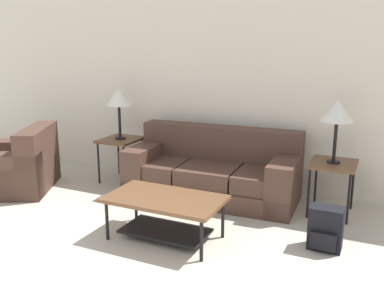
% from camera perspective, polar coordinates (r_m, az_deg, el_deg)
% --- Properties ---
extents(wall_back, '(9.09, 0.06, 2.60)m').
position_cam_1_polar(wall_back, '(5.45, 5.82, 7.78)').
color(wall_back, silver).
rests_on(wall_back, ground_plane).
extents(couch, '(2.06, 0.97, 0.82)m').
position_cam_1_polar(couch, '(5.17, 2.83, -3.86)').
color(couch, '#4C3328').
rests_on(couch, ground_plane).
extents(armchair, '(1.29, 1.29, 0.80)m').
position_cam_1_polar(armchair, '(5.86, -22.56, -2.95)').
color(armchair, '#4C3328').
rests_on(armchair, ground_plane).
extents(coffee_table, '(1.10, 0.63, 0.42)m').
position_cam_1_polar(coffee_table, '(4.08, -3.61, -8.50)').
color(coffee_table, brown).
rests_on(coffee_table, ground_plane).
extents(side_table_left, '(0.48, 0.54, 0.58)m').
position_cam_1_polar(side_table_left, '(5.78, -9.51, 0.12)').
color(side_table_left, brown).
rests_on(side_table_left, ground_plane).
extents(side_table_right, '(0.48, 0.54, 0.58)m').
position_cam_1_polar(side_table_right, '(4.83, 18.27, -3.06)').
color(side_table_right, brown).
rests_on(side_table_right, ground_plane).
extents(table_lamp_left, '(0.34, 0.34, 0.67)m').
position_cam_1_polar(table_lamp_left, '(5.67, -9.75, 6.06)').
color(table_lamp_left, black).
rests_on(table_lamp_left, side_table_left).
extents(table_lamp_right, '(0.34, 0.34, 0.67)m').
position_cam_1_polar(table_lamp_right, '(4.70, 18.81, 4.01)').
color(table_lamp_right, black).
rests_on(table_lamp_right, side_table_right).
extents(backpack, '(0.30, 0.27, 0.40)m').
position_cam_1_polar(backpack, '(4.11, 17.38, -10.74)').
color(backpack, black).
rests_on(backpack, ground_plane).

